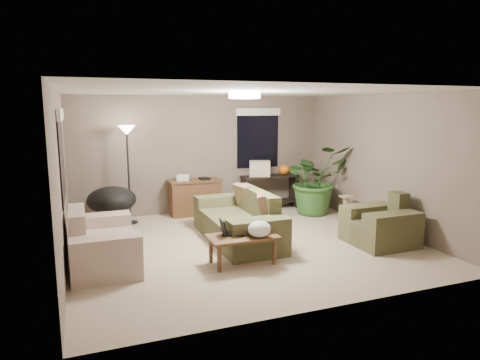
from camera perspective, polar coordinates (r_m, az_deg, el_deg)
name	(u,v)px	position (r m, az deg, el deg)	size (l,w,h in m)	color
room_shell	(244,170)	(6.94, 0.59, 1.37)	(5.50, 5.50, 5.50)	tan
main_sofa	(240,223)	(7.36, -0.06, -5.75)	(0.95, 2.20, 0.85)	#47462A
throw_pillows	(253,202)	(7.36, 1.80, -2.89)	(0.38, 1.39, 0.47)	#8C7251
loveseat	(101,245)	(6.52, -18.01, -8.27)	(0.90, 1.60, 0.85)	beige
armchair	(380,226)	(7.52, 18.21, -5.89)	(0.95, 1.00, 0.85)	#46442A
coffee_table	(242,240)	(6.25, 0.34, -7.96)	(1.00, 0.55, 0.42)	brown
laptop	(229,231)	(6.25, -1.44, -6.80)	(0.40, 0.35, 0.24)	black
plastic_bag	(259,229)	(6.14, 2.60, -6.55)	(0.33, 0.30, 0.23)	white
desk	(195,197)	(9.09, -6.03, -2.27)	(1.10, 0.50, 0.75)	brown
desk_papers	(187,178)	(8.96, -7.03, 0.29)	(0.70, 0.30, 0.12)	silver
console_table	(270,189)	(9.62, 3.99, -1.22)	(1.30, 0.40, 0.75)	black
pumpkin	(284,170)	(9.70, 5.90, 1.36)	(0.26, 0.26, 0.21)	orange
cardboard_box	(260,169)	(9.44, 2.65, 1.54)	(0.45, 0.33, 0.33)	beige
papasan_chair	(112,204)	(8.32, -16.72, -3.14)	(1.14, 1.14, 0.80)	black
floor_lamp	(127,142)	(8.47, -14.81, 4.93)	(0.32, 0.32, 1.91)	black
ceiling_fixture	(245,95)	(6.87, 0.60, 11.24)	(0.50, 0.50, 0.10)	white
houseplant	(315,187)	(9.24, 9.97, -0.93)	(1.33, 1.47, 1.15)	#2D5923
cat_scratching_post	(346,210)	(8.88, 13.95, -3.87)	(0.32, 0.32, 0.50)	tan
window_left	(61,140)	(6.71, -22.74, 4.93)	(0.05, 1.56, 1.33)	black
window_back	(258,128)	(9.66, 2.43, 6.91)	(1.06, 0.05, 1.33)	black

